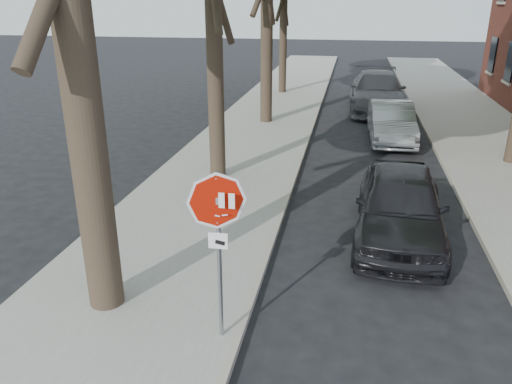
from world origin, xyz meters
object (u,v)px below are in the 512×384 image
Objects in this scene: car_a at (400,205)px; car_c at (377,92)px; stop_sign at (218,225)px; car_b at (391,122)px.

car_c is (-0.01, 13.49, 0.09)m from car_a.
car_a is 13.49m from car_c.
car_a is 0.76× the size of car_c.
stop_sign is 12.71m from car_b.
car_a is at bearing -94.20° from car_b.
car_b is 5.38m from car_c.
car_c reaches higher than car_b.
car_a is at bearing 55.26° from stop_sign.
stop_sign is 0.62× the size of car_b.
car_a reaches higher than car_b.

